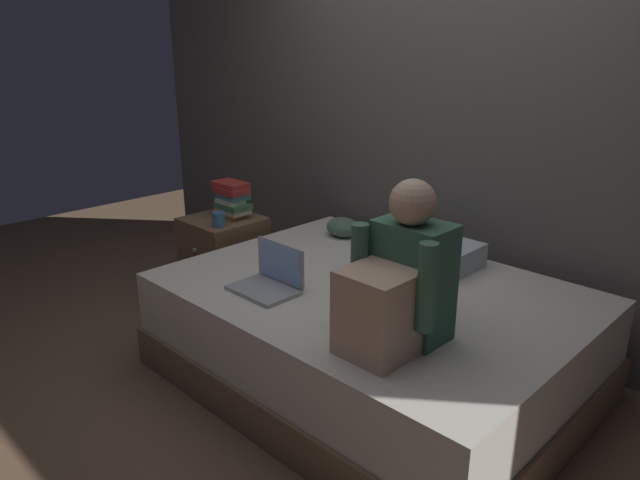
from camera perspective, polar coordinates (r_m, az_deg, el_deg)
ground_plane at (r=3.05m, az=-1.84°, el=-14.09°), size 8.00×8.00×0.00m
wall_back at (r=3.51m, az=12.61°, el=13.34°), size 5.60×0.10×2.70m
bed at (r=3.00m, az=5.00°, el=-9.15°), size 2.00×1.50×0.52m
nightstand at (r=3.89m, az=-9.28°, el=-1.99°), size 0.44×0.46×0.58m
person_sitting at (r=2.28m, az=7.69°, el=-4.29°), size 0.39×0.44×0.66m
laptop at (r=2.83m, az=-4.88°, el=-3.80°), size 0.32×0.23×0.22m
pillow at (r=3.21m, az=10.09°, el=-1.05°), size 0.56×0.36×0.13m
book_stack at (r=3.78m, az=-8.60°, el=3.91°), size 0.25×0.16×0.23m
mug at (r=3.62m, az=-9.85°, el=1.99°), size 0.08×0.08×0.09m
clothes_pile at (r=3.58m, az=2.40°, el=1.19°), size 0.22×0.18×0.12m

